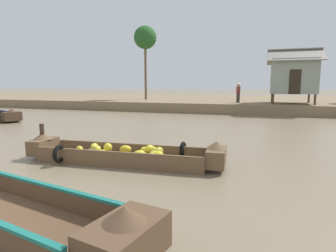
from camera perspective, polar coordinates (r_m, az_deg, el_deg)
The scene contains 7 objects.
ground_plane at distance 13.72m, azimuth -3.63°, elevation -1.25°, with size 300.00×300.00×0.00m, color #7A6B51.
riverbank_strip at distance 32.53m, azimuth 9.60°, elevation 4.81°, with size 160.00×20.00×0.81m, color #7F6B4C.
banana_boat at distance 8.37m, azimuth -8.92°, elevation -5.65°, with size 5.97×2.09×0.78m.
stilt_house_left at distance 24.88m, azimuth 23.85°, elevation 9.21°, with size 4.00×4.03×4.29m.
palm_tree_mid at distance 29.86m, azimuth -4.60°, elevation 17.17°, with size 2.29×2.29×7.36m.
vendor_person at distance 24.59m, azimuth 13.95°, elevation 6.73°, with size 0.44×0.44×1.66m.
mooring_post at distance 9.71m, azimuth -23.90°, elevation -2.68°, with size 0.14×0.14×1.06m, color #423323.
Camera 1 is at (5.16, -2.52, 2.24)m, focal length 30.32 mm.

